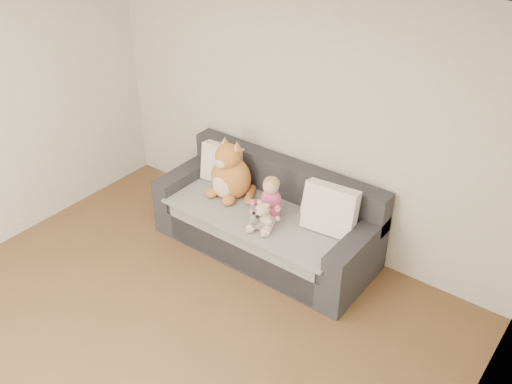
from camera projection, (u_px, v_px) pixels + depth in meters
room_shell at (135, 216)px, 3.97m from camera, size 5.00×5.00×5.00m
sofa at (268, 221)px, 5.62m from camera, size 2.20×0.94×0.85m
cushion_left at (222, 164)px, 5.87m from camera, size 0.46×0.25×0.41m
cushion_right_back at (321, 204)px, 5.27m from camera, size 0.42×0.28×0.36m
cushion_right_front at (330, 209)px, 5.12m from camera, size 0.51×0.27×0.46m
toddler at (269, 203)px, 5.28m from camera, size 0.31×0.45×0.44m
plush_cat at (230, 175)px, 5.61m from camera, size 0.51×0.44×0.64m
teddy_bear at (263, 217)px, 5.19m from camera, size 0.23×0.17×0.29m
plush_cow at (261, 221)px, 5.21m from camera, size 0.16×0.23×0.19m
sippy_cup at (267, 216)px, 5.32m from camera, size 0.09×0.08×0.11m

